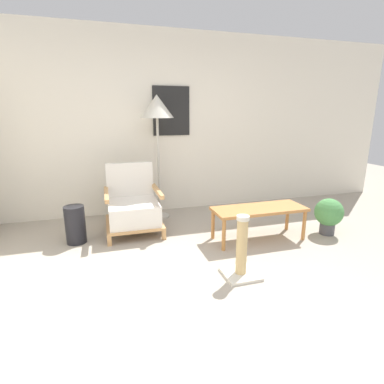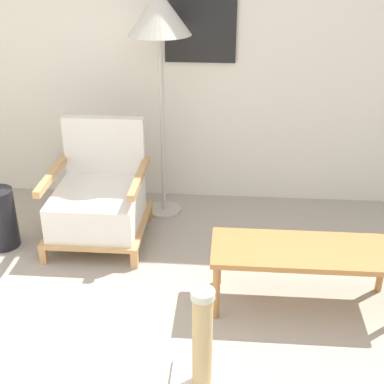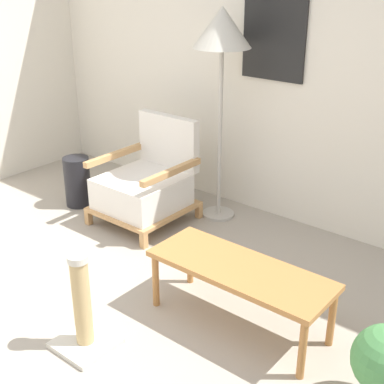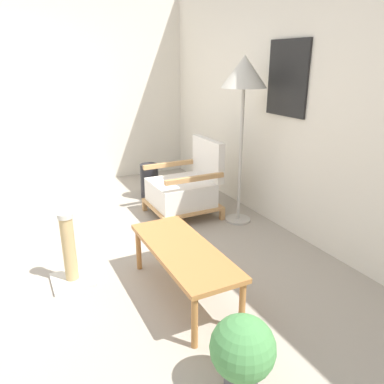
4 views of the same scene
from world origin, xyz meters
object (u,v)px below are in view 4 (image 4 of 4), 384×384
at_px(armchair, 185,188).
at_px(floor_lamp, 244,78).
at_px(vase, 150,181).
at_px(potted_plant, 242,351).
at_px(coffee_table, 183,254).
at_px(scratching_post, 70,258).

height_order(armchair, floor_lamp, floor_lamp).
xyz_separation_m(vase, potted_plant, (3.10, -0.64, 0.04)).
xyz_separation_m(armchair, floor_lamp, (0.43, 0.46, 1.22)).
bearing_deg(armchair, floor_lamp, 46.52).
bearing_deg(vase, armchair, 13.76).
distance_m(armchair, coffee_table, 1.61).
distance_m(armchair, vase, 0.73).
bearing_deg(floor_lamp, vase, -151.06).
relative_size(armchair, coffee_table, 0.77).
height_order(coffee_table, potted_plant, potted_plant).
relative_size(potted_plant, scratching_post, 0.77).
height_order(coffee_table, scratching_post, scratching_post).
bearing_deg(floor_lamp, scratching_post, -77.10).
bearing_deg(coffee_table, scratching_post, -128.32).
bearing_deg(coffee_table, vase, 166.09).
bearing_deg(vase, scratching_post, -38.87).
bearing_deg(armchair, scratching_post, -58.95).
distance_m(armchair, potted_plant, 2.52).
relative_size(floor_lamp, scratching_post, 2.90).
height_order(vase, scratching_post, scratching_post).
relative_size(armchair, scratching_post, 1.43).
xyz_separation_m(floor_lamp, coffee_table, (1.01, -1.16, -1.18)).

